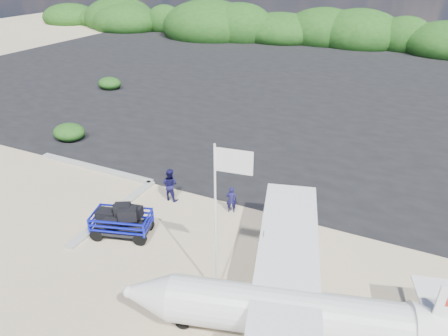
# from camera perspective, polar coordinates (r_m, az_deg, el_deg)

# --- Properties ---
(ground) EXTENTS (160.00, 160.00, 0.00)m
(ground) POSITION_cam_1_polar(r_m,az_deg,el_deg) (19.56, -7.63, -11.62)
(ground) COLOR beige
(asphalt_apron) EXTENTS (90.00, 50.00, 0.04)m
(asphalt_apron) POSITION_cam_1_polar(r_m,az_deg,el_deg) (45.06, 13.36, 11.14)
(asphalt_apron) COLOR #B2B2B2
(asphalt_apron) RESTS_ON ground
(lagoon) EXTENTS (9.00, 7.00, 0.40)m
(lagoon) POSITION_cam_1_polar(r_m,az_deg,el_deg) (25.67, -23.09, -3.40)
(lagoon) COLOR #B2B2B2
(lagoon) RESTS_ON ground
(vegetation_band) EXTENTS (124.00, 8.00, 4.40)m
(vegetation_band) POSITION_cam_1_polar(r_m,az_deg,el_deg) (69.13, 18.30, 16.16)
(vegetation_band) COLOR #B2B2B2
(vegetation_band) RESTS_ON ground
(baggage_cart) EXTENTS (3.44, 2.56, 1.54)m
(baggage_cart) POSITION_cam_1_polar(r_m,az_deg,el_deg) (20.96, -14.14, -9.26)
(baggage_cart) COLOR #0D15C3
(baggage_cart) RESTS_ON ground
(flagpole) EXTENTS (1.43, 0.75, 6.81)m
(flagpole) POSITION_cam_1_polar(r_m,az_deg,el_deg) (17.38, -1.10, -17.42)
(flagpole) COLOR white
(flagpole) RESTS_ON ground
(signboard) EXTENTS (1.39, 0.68, 1.19)m
(signboard) POSITION_cam_1_polar(r_m,az_deg,el_deg) (16.76, -3.90, -19.67)
(signboard) COLOR #562F18
(signboard) RESTS_ON ground
(crew_a) EXTENTS (0.66, 0.55, 1.56)m
(crew_a) POSITION_cam_1_polar(r_m,az_deg,el_deg) (21.62, 1.04, -4.54)
(crew_a) COLOR #151347
(crew_a) RESTS_ON ground
(crew_b) EXTENTS (0.98, 0.77, 1.96)m
(crew_b) POSITION_cam_1_polar(r_m,az_deg,el_deg) (22.81, -7.70, -2.36)
(crew_b) COLOR #151347
(crew_b) RESTS_ON ground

